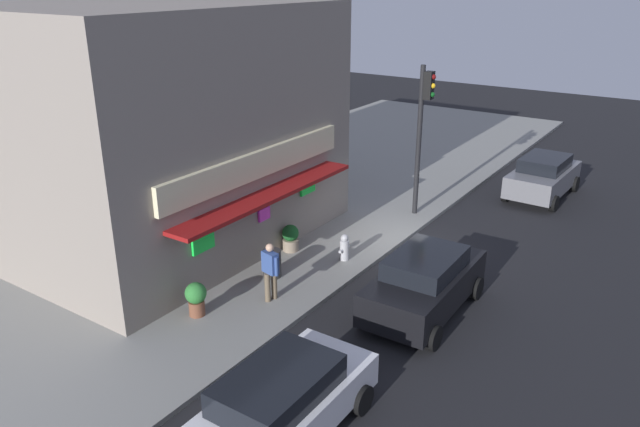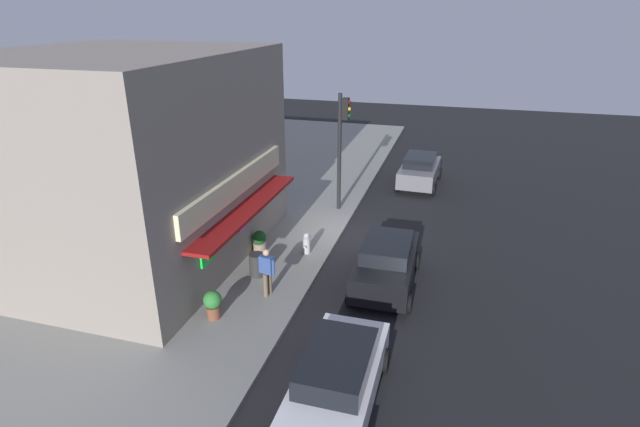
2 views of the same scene
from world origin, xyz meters
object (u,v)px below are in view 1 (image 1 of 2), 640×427
object	(u,v)px
fire_hydrant	(344,248)
potted_plant_by_window	(196,297)
trash_can	(272,263)
traffic_light	(423,122)
potted_plant_by_doorway	(290,238)
pedestrian	(270,269)
parked_car_black	(424,282)
parked_car_white	(278,406)
parked_car_grey	(543,176)

from	to	relation	value
fire_hydrant	potted_plant_by_window	bearing A→B (deg)	163.98
trash_can	potted_plant_by_window	distance (m)	2.84
traffic_light	potted_plant_by_doorway	xyz separation A→B (m)	(-5.25, 1.96, -3.02)
pedestrian	potted_plant_by_doorway	world-z (taller)	pedestrian
fire_hydrant	pedestrian	world-z (taller)	pedestrian
fire_hydrant	trash_can	size ratio (longest dim) A/B	1.02
traffic_light	trash_can	size ratio (longest dim) A/B	6.51
traffic_light	potted_plant_by_doorway	world-z (taller)	traffic_light
parked_car_black	pedestrian	bearing A→B (deg)	117.92
potted_plant_by_window	parked_car_white	distance (m)	5.09
trash_can	parked_car_white	bearing A→B (deg)	-140.74
trash_can	pedestrian	distance (m)	1.48
potted_plant_by_doorway	parked_car_white	bearing A→B (deg)	-144.99
traffic_light	parked_car_white	size ratio (longest dim) A/B	1.19
trash_can	parked_car_black	distance (m)	4.55
fire_hydrant	parked_car_grey	world-z (taller)	parked_car_grey
fire_hydrant	parked_car_black	size ratio (longest dim) A/B	0.20
potted_plant_by_doorway	potted_plant_by_window	world-z (taller)	potted_plant_by_window
traffic_light	pedestrian	bearing A→B (deg)	176.59
fire_hydrant	potted_plant_by_doorway	xyz separation A→B (m)	(-0.38, 1.80, 0.04)
traffic_light	parked_car_grey	bearing A→B (deg)	-33.31
pedestrian	parked_car_black	xyz separation A→B (m)	(1.92, -3.62, -0.18)
parked_car_grey	parked_car_white	world-z (taller)	parked_car_grey
traffic_light	pedestrian	distance (m)	8.53
fire_hydrant	parked_car_white	xyz separation A→B (m)	(-7.34, -3.08, 0.27)
potted_plant_by_doorway	parked_car_white	distance (m)	8.51
pedestrian	potted_plant_by_doorway	size ratio (longest dim) A/B	1.91
fire_hydrant	parked_car_black	xyz separation A→B (m)	(-1.34, -3.30, 0.34)
potted_plant_by_window	trash_can	bearing A→B (deg)	-5.34
trash_can	parked_car_white	xyz separation A→B (m)	(-5.19, -4.24, 0.26)
pedestrian	parked_car_black	distance (m)	4.10
trash_can	potted_plant_by_window	world-z (taller)	potted_plant_by_window
potted_plant_by_doorway	parked_car_black	distance (m)	5.20
potted_plant_by_window	parked_car_black	world-z (taller)	parked_car_black
potted_plant_by_doorway	parked_car_white	xyz separation A→B (m)	(-6.96, -4.88, 0.24)
traffic_light	parked_car_white	xyz separation A→B (m)	(-12.21, -2.92, -2.78)
potted_plant_by_doorway	potted_plant_by_window	distance (m)	4.61
pedestrian	potted_plant_by_window	xyz separation A→B (m)	(-1.72, 1.10, -0.41)
potted_plant_by_window	parked_car_white	xyz separation A→B (m)	(-2.37, -4.51, 0.16)
traffic_light	potted_plant_by_doorway	bearing A→B (deg)	159.53
potted_plant_by_window	parked_car_black	bearing A→B (deg)	-52.43
traffic_light	potted_plant_by_window	xyz separation A→B (m)	(-9.84, 1.59, -2.94)
parked_car_grey	potted_plant_by_doorway	bearing A→B (deg)	152.99
potted_plant_by_doorway	trash_can	bearing A→B (deg)	-160.29
traffic_light	potted_plant_by_window	size ratio (longest dim) A/B	5.87
traffic_light	parked_car_black	size ratio (longest dim) A/B	1.27
parked_car_grey	fire_hydrant	bearing A→B (deg)	160.99
pedestrian	parked_car_grey	size ratio (longest dim) A/B	0.40
fire_hydrant	trash_can	world-z (taller)	fire_hydrant
trash_can	parked_car_black	size ratio (longest dim) A/B	0.19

